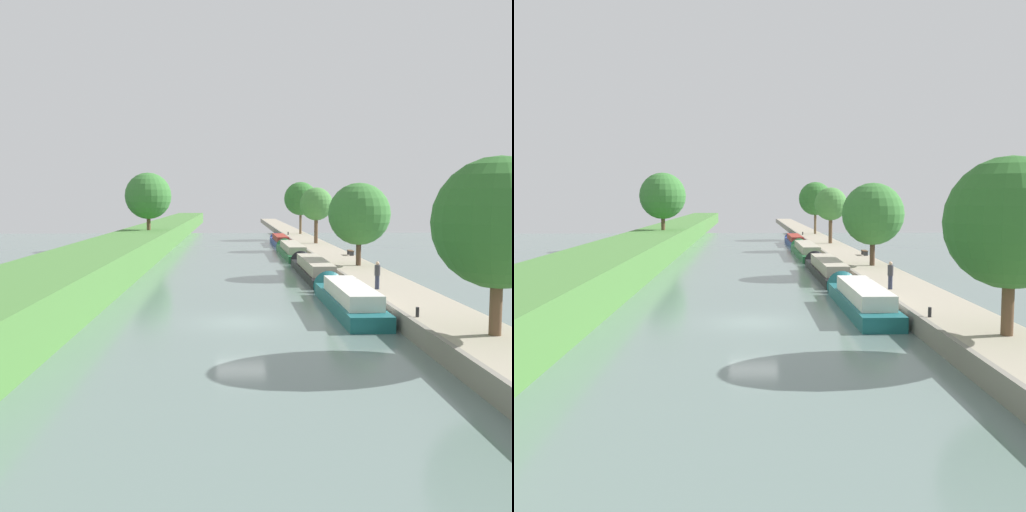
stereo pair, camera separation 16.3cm
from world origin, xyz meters
TOP-DOWN VIEW (x-y plane):
  - ground_plane at (0.00, 0.00)m, footprint 160.00×160.00m
  - left_grassy_bank at (-10.83, 0.00)m, footprint 6.26×260.00m
  - right_towpath at (9.52, 0.00)m, footprint 3.64×260.00m
  - stone_quay at (7.57, 0.00)m, footprint 0.25×260.00m
  - narrowboat_teal at (6.10, 3.65)m, footprint 2.16×12.98m
  - narrowboat_black at (6.20, 19.00)m, footprint 2.09×16.25m
  - narrowboat_green at (6.15, 36.11)m, footprint 2.13×16.75m
  - narrowboat_blue at (6.21, 52.40)m, footprint 1.85×14.50m
  - tree_rightbank_near at (9.93, -7.26)m, footprint 5.18×5.18m
  - tree_rightbank_midnear at (9.79, 17.85)m, footprint 4.98×4.98m
  - tree_rightbank_midfar at (9.76, 42.12)m, footprint 3.94×3.94m
  - tree_rightbank_far at (10.13, 61.55)m, footprint 5.02×5.02m
  - tree_leftbank_downstream at (-10.40, 43.44)m, footprint 5.58×5.58m
  - person_walking at (8.21, 5.03)m, footprint 0.34×0.34m
  - mooring_bollard_near at (8.00, -3.49)m, footprint 0.16×0.16m
  - mooring_bollard_far at (8.00, 58.92)m, footprint 0.16×0.16m
  - park_bench at (10.89, 26.63)m, footprint 0.44×1.50m

SIDE VIEW (x-z plane):
  - ground_plane at x=0.00m, z-range 0.00..0.00m
  - right_towpath at x=9.52m, z-range 0.00..0.91m
  - stone_quay at x=7.57m, z-range 0.00..0.96m
  - narrowboat_blue at x=6.21m, z-range -0.40..1.50m
  - narrowboat_black at x=6.20m, z-range -0.48..1.65m
  - narrowboat_green at x=6.15m, z-range -0.47..1.67m
  - narrowboat_teal at x=6.10m, z-range -0.47..1.74m
  - mooring_bollard_near at x=8.00m, z-range 0.91..1.36m
  - mooring_bollard_far at x=8.00m, z-range 0.91..1.36m
  - left_grassy_bank at x=-10.83m, z-range 0.00..2.47m
  - park_bench at x=10.89m, z-range 1.02..1.49m
  - person_walking at x=8.21m, z-range 0.95..2.61m
  - tree_rightbank_midnear at x=9.79m, z-range 1.72..8.36m
  - tree_rightbank_near at x=9.93m, z-range 1.82..8.86m
  - tree_rightbank_midfar at x=9.76m, z-range 2.25..8.94m
  - tree_rightbank_far at x=10.13m, z-range 2.31..10.16m
  - tree_leftbank_downstream at x=-10.40m, z-range 3.12..10.03m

